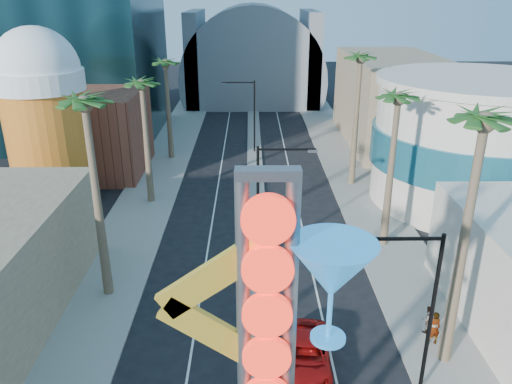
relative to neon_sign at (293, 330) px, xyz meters
name	(u,v)px	position (x,y,z in m)	size (l,w,h in m)	color
sidewalk_west	(156,181)	(-10.32, 32.04, -7.23)	(5.00, 100.00, 0.15)	gray
sidewalk_east	(354,180)	(8.68, 32.04, -7.23)	(5.00, 100.00, 0.15)	gray
median	(255,170)	(-0.82, 35.04, -7.23)	(1.60, 84.00, 0.15)	gray
brick_filler_west	(92,133)	(-16.82, 35.04, -3.31)	(10.00, 10.00, 8.00)	brown
filler_east	(391,100)	(15.18, 45.04, -2.31)	(10.00, 20.00, 10.00)	#8C6F5A
beer_mug	(44,113)	(-17.82, 27.04, 0.54)	(7.00, 7.00, 14.50)	#D45D1C
turquoise_building	(473,142)	(17.18, 27.04, -2.06)	(16.60, 16.60, 10.60)	beige
canopy	(253,74)	(-0.82, 69.04, -3.00)	(22.00, 16.00, 22.00)	slate
neon_sign	(293,330)	(0.00, 0.00, 0.00)	(6.53, 2.60, 12.55)	gray
streetlight_0	(266,193)	(-0.27, 17.04, -2.43)	(3.79, 0.25, 8.00)	black
streetlight_1	(249,110)	(-1.36, 41.04, -2.43)	(3.79, 0.25, 8.00)	black
streetlight_2	(422,302)	(5.91, 5.04, -2.47)	(3.45, 0.25, 8.00)	black
palm_1	(86,117)	(-9.82, 13.04, 3.52)	(2.40, 2.40, 12.70)	brown
palm_2	(142,92)	(-9.82, 27.04, 2.17)	(2.40, 2.40, 11.20)	brown
palm_3	(166,69)	(-9.82, 39.04, 2.17)	(2.40, 2.40, 11.20)	brown
palm_5	(482,140)	(8.18, 7.04, 3.96)	(2.40, 2.40, 13.20)	brown
palm_6	(398,108)	(8.18, 19.04, 2.62)	(2.40, 2.40, 11.70)	brown
palm_7	(360,67)	(8.18, 31.04, 3.52)	(2.40, 2.40, 12.70)	brown
red_pickup	(306,355)	(1.34, 6.64, -6.59)	(2.38, 5.17, 1.44)	#AA0E0D
pedestrian_a	(434,328)	(7.96, 8.14, -6.21)	(0.69, 0.45, 1.89)	gray
pedestrian_b	(428,319)	(7.98, 9.07, -6.38)	(0.76, 0.59, 1.56)	gray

